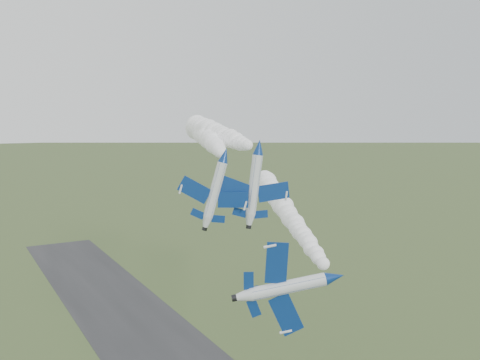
# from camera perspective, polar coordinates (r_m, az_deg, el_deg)

# --- Properties ---
(jet_lead) EXTENTS (8.55, 13.66, 11.72)m
(jet_lead) POSITION_cam_1_polar(r_m,az_deg,el_deg) (68.84, 10.12, -10.18)
(jet_lead) COLOR silver
(smoke_trail_jet_lead) EXTENTS (36.62, 71.60, 4.99)m
(smoke_trail_jet_lead) POSITION_cam_1_polar(r_m,az_deg,el_deg) (108.84, 4.78, -3.00)
(smoke_trail_jet_lead) COLOR white
(jet_pair_left) EXTENTS (10.61, 12.62, 4.04)m
(jet_pair_left) POSITION_cam_1_polar(r_m,az_deg,el_deg) (80.94, -1.64, 2.68)
(jet_pair_left) COLOR silver
(smoke_trail_jet_pair_left) EXTENTS (31.32, 65.24, 5.67)m
(smoke_trail_jet_pair_left) POSITION_cam_1_polar(r_m,az_deg,el_deg) (117.82, -3.40, 4.53)
(smoke_trail_jet_pair_left) COLOR white
(jet_pair_right) EXTENTS (11.85, 13.96, 3.61)m
(jet_pair_right) POSITION_cam_1_polar(r_m,az_deg,el_deg) (82.76, 2.05, 3.55)
(jet_pair_right) COLOR silver
(smoke_trail_jet_pair_right) EXTENTS (21.23, 62.59, 5.98)m
(smoke_trail_jet_pair_right) POSITION_cam_1_polar(r_m,az_deg,el_deg) (116.61, -2.51, 4.92)
(smoke_trail_jet_pair_right) COLOR white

